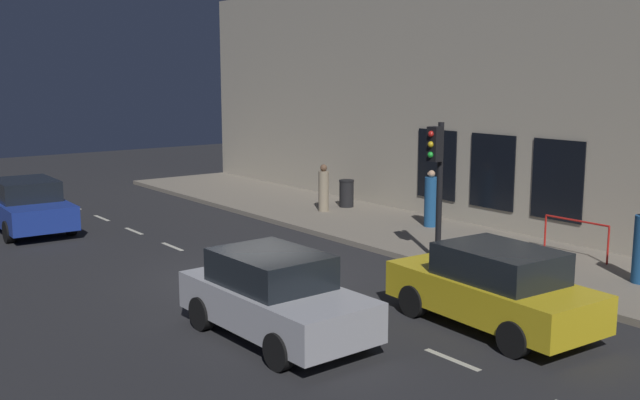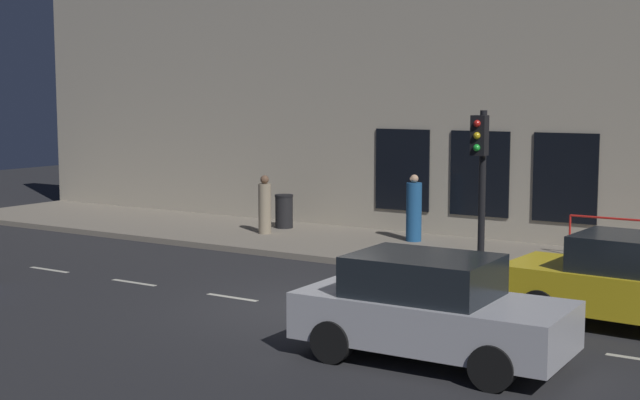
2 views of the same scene
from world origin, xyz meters
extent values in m
plane|color=#28282B|center=(0.00, 0.00, 0.00)|extent=(60.00, 60.00, 0.00)
cube|color=gray|center=(6.25, 0.00, 0.07)|extent=(4.50, 32.00, 0.15)
cube|color=#B2A893|center=(8.80, 0.00, 3.99)|extent=(0.60, 32.00, 7.99)
cube|color=black|center=(8.47, -2.27, 1.87)|extent=(0.04, 1.64, 2.23)
cube|color=black|center=(8.47, 0.00, 1.87)|extent=(0.04, 1.64, 2.23)
cube|color=black|center=(8.47, 2.27, 1.87)|extent=(0.04, 1.64, 2.23)
cube|color=beige|center=(0.00, -3.60, 0.00)|extent=(0.12, 1.20, 0.01)
cube|color=beige|center=(0.00, -1.00, 0.00)|extent=(0.12, 1.20, 0.01)
cube|color=beige|center=(0.00, 1.60, 0.00)|extent=(0.12, 1.20, 0.01)
cube|color=beige|center=(0.00, 4.20, 0.00)|extent=(0.12, 1.20, 0.01)
cube|color=beige|center=(0.00, 6.80, 0.00)|extent=(0.12, 1.20, 0.01)
cylinder|color=black|center=(4.31, -1.78, 1.88)|extent=(0.15, 0.15, 3.45)
cube|color=black|center=(4.10, -1.78, 3.08)|extent=(0.26, 0.32, 0.84)
sphere|color=red|center=(3.96, -1.78, 3.33)|extent=(0.15, 0.15, 0.15)
sphere|color=gold|center=(3.96, -1.78, 3.08)|extent=(0.15, 0.15, 0.15)
sphere|color=green|center=(3.96, -1.78, 2.83)|extent=(0.15, 0.15, 0.15)
cube|color=#B7B7BC|center=(-1.76, -3.52, 0.63)|extent=(1.86, 4.04, 0.70)
cube|color=black|center=(-1.77, -3.36, 1.28)|extent=(1.61, 2.11, 0.60)
cylinder|color=black|center=(-0.91, -4.74, 0.32)|extent=(0.23, 0.64, 0.64)
cylinder|color=black|center=(-2.56, -4.78, 0.32)|extent=(0.23, 0.64, 0.64)
cylinder|color=black|center=(-0.96, -2.26, 0.32)|extent=(0.23, 0.64, 0.64)
cylinder|color=black|center=(-2.62, -2.30, 0.32)|extent=(0.23, 0.64, 0.64)
cube|color=gold|center=(1.82, -5.52, 0.63)|extent=(2.00, 4.25, 0.70)
cylinder|color=black|center=(1.07, -4.18, 0.32)|extent=(0.26, 0.65, 0.64)
cylinder|color=black|center=(2.72, -4.28, 0.32)|extent=(0.26, 0.65, 0.64)
cylinder|color=#1E5189|center=(7.20, 1.26, 0.91)|extent=(0.56, 0.56, 1.52)
sphere|color=tan|center=(7.20, 1.26, 1.77)|extent=(0.21, 0.21, 0.21)
cube|color=tan|center=(7.12, 1.32, 1.77)|extent=(0.07, 0.07, 0.06)
cylinder|color=gray|center=(6.17, 5.27, 0.83)|extent=(0.44, 0.44, 1.36)
sphere|color=brown|center=(6.17, 5.27, 1.63)|extent=(0.23, 0.23, 0.23)
cube|color=brown|center=(6.07, 5.24, 1.63)|extent=(0.06, 0.08, 0.07)
cylinder|color=black|center=(7.31, 5.42, 0.60)|extent=(0.50, 0.50, 0.89)
cylinder|color=black|center=(7.31, 5.42, 1.07)|extent=(0.53, 0.53, 0.06)
cylinder|color=red|center=(7.31, -2.78, 0.62)|extent=(0.05, 0.05, 0.95)
cylinder|color=red|center=(7.31, -3.68, 1.10)|extent=(0.05, 1.81, 0.05)
camera|label=1|loc=(-8.99, -14.21, 4.77)|focal=41.50mm
camera|label=2|loc=(-13.69, -9.12, 3.95)|focal=50.90mm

